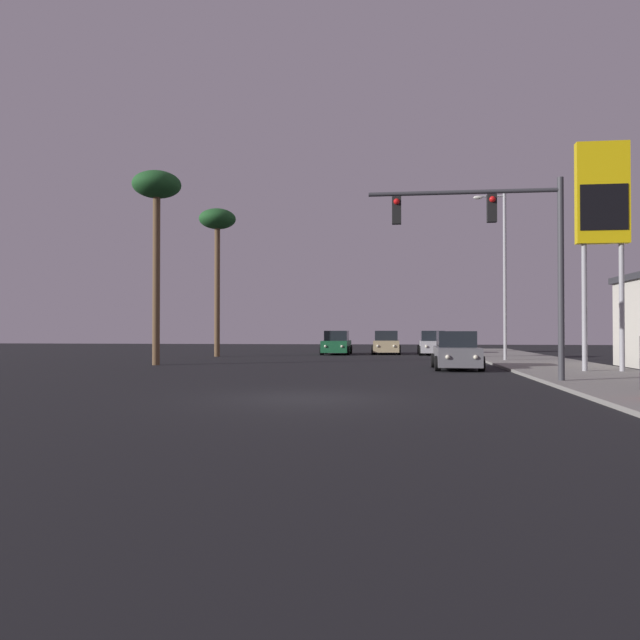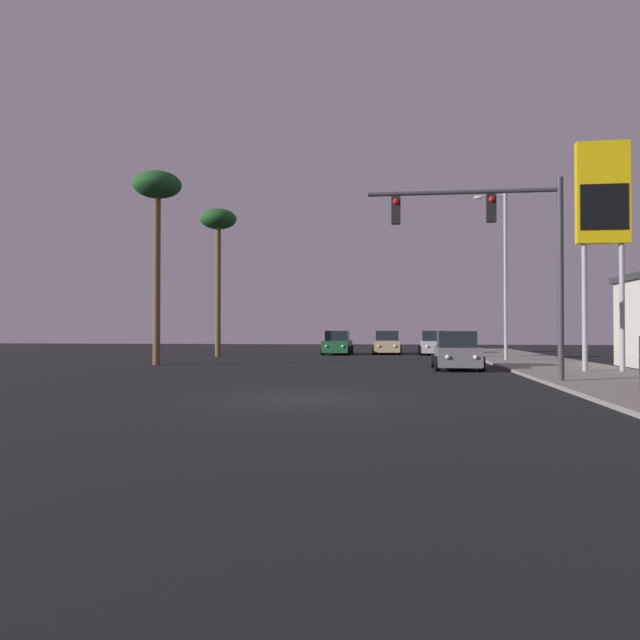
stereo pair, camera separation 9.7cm
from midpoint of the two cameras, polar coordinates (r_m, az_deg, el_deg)
ground_plane at (r=15.86m, az=-1.28°, el=-7.17°), size 120.00×120.00×0.00m
sidewalk_right at (r=26.66m, az=22.80°, el=-4.44°), size 5.00×60.00×0.12m
car_green at (r=44.28m, az=1.67°, el=-2.18°), size 2.04×4.31×1.68m
car_grey at (r=28.08m, az=12.47°, el=-2.87°), size 2.04×4.32×1.68m
car_silver at (r=44.28m, az=10.42°, el=-2.16°), size 2.04×4.32×1.68m
car_tan at (r=45.25m, az=6.23°, el=-2.15°), size 2.04×4.32×1.68m
traffic_light_mast at (r=21.13m, az=16.68°, el=7.11°), size 6.23×0.36×6.50m
street_lamp at (r=35.06m, az=16.46°, el=4.66°), size 1.74×0.24×9.00m
gas_station_sign at (r=27.20m, az=24.52°, el=9.52°), size 2.00×0.42×9.00m
palm_tree_near at (r=32.53m, az=-14.59°, el=10.87°), size 2.40×2.40×9.61m
palm_tree_mid at (r=41.79m, az=-9.23°, el=8.29°), size 2.40×2.40×9.68m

